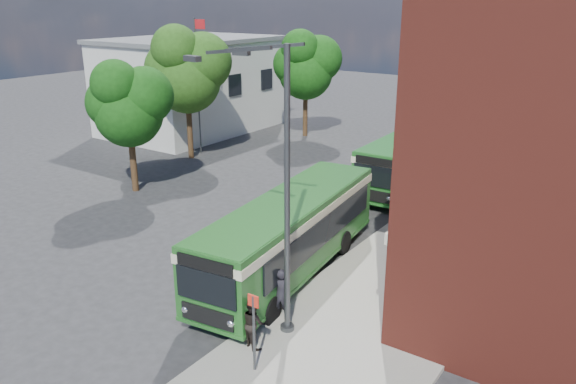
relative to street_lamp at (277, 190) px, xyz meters
The scene contains 14 objects.
ground 7.10m from the street_lamp, 157.54° to the left, with size 120.00×120.00×0.00m, color #28282A.
pavement 11.27m from the street_lamp, 77.80° to the left, with size 6.00×48.00×0.15m, color gray.
kerb_line 11.12m from the street_lamp, 95.07° to the left, with size 0.12×48.00×0.01m, color beige.
white_building 30.38m from the street_lamp, 138.79° to the left, with size 9.40×13.40×7.30m.
flagpole 22.89m from the street_lamp, 139.05° to the left, with size 0.95×0.10×9.00m.
street_lamp is the anchor object (origin of this frame).
bus_stop_sign 4.02m from the street_lamp, 70.87° to the right, with size 0.35×0.08×2.52m.
bus_front 5.01m from the street_lamp, 119.03° to the left, with size 3.79×11.11×3.02m.
bus_rear 16.45m from the street_lamp, 98.35° to the left, with size 2.87×9.98×3.02m.
pedestrian_a 3.81m from the street_lamp, 115.36° to the left, with size 0.64×0.42×1.74m, color black.
pedestrian_b 4.07m from the street_lamp, 89.16° to the right, with size 0.77×0.60×1.59m, color black.
tree_left 16.12m from the street_lamp, 155.07° to the left, with size 4.30×4.09×7.26m.
tree_mid 21.64m from the street_lamp, 141.23° to the left, with size 5.16×4.91×8.72m.
tree_right 27.25m from the street_lamp, 121.10° to the left, with size 4.80×4.57×8.11m.
Camera 1 is at (14.02, -14.73, 10.12)m, focal length 35.00 mm.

